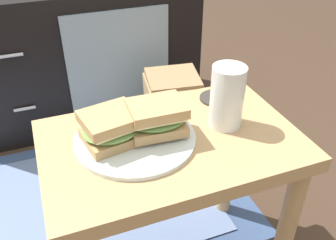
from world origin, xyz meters
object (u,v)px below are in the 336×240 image
plate (135,138)px  paper_bag (173,116)px  tv_cabinet (80,51)px  sandwich_front (111,128)px  coaster (216,98)px  sandwich_back (157,117)px  beer_glass (227,98)px

plate → paper_bag: size_ratio=0.76×
tv_cabinet → sandwich_front: bearing=-94.1°
tv_cabinet → coaster: bearing=-74.9°
plate → coaster: 0.26m
sandwich_front → sandwich_back: (0.10, -0.01, 0.01)m
tv_cabinet → paper_bag: bearing=-60.3°
tv_cabinet → beer_glass: bearing=-78.5°
tv_cabinet → plate: bearing=-91.1°
beer_glass → plate: bearing=176.3°
plate → coaster: (0.24, 0.09, -0.00)m
plate → sandwich_back: bearing=-5.0°
paper_bag → tv_cabinet: bearing=119.7°
plate → sandwich_front: sandwich_front is taller
sandwich_front → tv_cabinet: bearing=85.9°
coaster → paper_bag: size_ratio=0.24×
plate → sandwich_back: size_ratio=1.96×
tv_cabinet → sandwich_back: bearing=-88.1°
sandwich_back → paper_bag: bearing=64.6°
sandwich_front → beer_glass: bearing=-3.9°
sandwich_back → coaster: sandwich_back is taller
tv_cabinet → sandwich_back: 0.96m
beer_glass → coaster: beer_glass is taller
sandwich_back → paper_bag: 0.63m
plate → sandwich_back: (0.05, -0.00, 0.05)m
sandwich_back → coaster: size_ratio=1.57×
tv_cabinet → coaster: (0.23, -0.83, 0.17)m
plate → beer_glass: (0.21, -0.01, 0.06)m
tv_cabinet → sandwich_front: size_ratio=6.88×
sandwich_back → coaster: (0.19, 0.10, -0.05)m
beer_glass → coaster: size_ratio=1.70×
coaster → plate: bearing=-158.8°
plate → beer_glass: bearing=-3.7°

